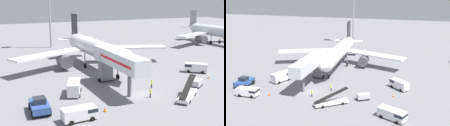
% 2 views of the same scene
% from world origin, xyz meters
% --- Properties ---
extents(ground_plane, '(300.00, 300.00, 0.00)m').
position_xyz_m(ground_plane, '(0.00, 0.00, 0.00)').
color(ground_plane, slate).
extents(airplane_at_gate, '(40.40, 36.28, 12.24)m').
position_xyz_m(airplane_at_gate, '(0.26, 22.46, 4.58)').
color(airplane_at_gate, silver).
rests_on(airplane_at_gate, ground).
extents(jet_bridge, '(3.48, 16.65, 7.28)m').
position_xyz_m(jet_bridge, '(-1.97, 4.89, 5.42)').
color(jet_bridge, silver).
rests_on(jet_bridge, ground).
extents(pushback_tug, '(3.05, 5.35, 2.47)m').
position_xyz_m(pushback_tug, '(-17.45, -0.95, 1.16)').
color(pushback_tug, '#2D4C8E').
rests_on(pushback_tug, ground).
extents(belt_loader_truck, '(6.88, 6.03, 3.40)m').
position_xyz_m(belt_loader_truck, '(6.60, -5.10, 0.78)').
color(belt_loader_truck, white).
rests_on(belt_loader_truck, ground).
extents(service_van_rear_left, '(4.90, 4.68, 2.13)m').
position_xyz_m(service_van_rear_left, '(19.40, 8.21, 1.22)').
color(service_van_rear_left, white).
rests_on(service_van_rear_left, ground).
extents(service_van_mid_left, '(3.87, 5.75, 2.40)m').
position_xyz_m(service_van_mid_left, '(-10.27, 4.97, 1.36)').
color(service_van_mid_left, white).
rests_on(service_van_mid_left, ground).
extents(service_van_mid_right, '(5.00, 2.50, 1.90)m').
position_xyz_m(service_van_mid_right, '(-12.75, -6.06, 1.10)').
color(service_van_mid_right, white).
rests_on(service_van_mid_right, ground).
extents(baggage_cart_far_right, '(3.00, 2.56, 1.42)m').
position_xyz_m(baggage_cart_far_right, '(12.49, -0.69, 0.79)').
color(baggage_cart_far_right, '#38383D').
rests_on(baggage_cart_far_right, ground).
extents(ground_crew_worker_foreground, '(0.43, 0.43, 1.62)m').
position_xyz_m(ground_crew_worker_foreground, '(4.14, 2.37, 0.86)').
color(ground_crew_worker_foreground, '#1E2333').
rests_on(ground_crew_worker_foreground, ground).
extents(ground_crew_worker_midground, '(0.41, 0.41, 1.62)m').
position_xyz_m(ground_crew_worker_midground, '(1.06, -2.17, 0.86)').
color(ground_crew_worker_midground, '#1E2333').
rests_on(ground_crew_worker_midground, ground).
extents(safety_cone_alpha, '(0.49, 0.49, 0.75)m').
position_xyz_m(safety_cone_alpha, '(-8.42, -4.62, 0.37)').
color(safety_cone_alpha, black).
rests_on(safety_cone_alpha, ground).
extents(safety_cone_bravo, '(0.34, 0.34, 0.52)m').
position_xyz_m(safety_cone_bravo, '(18.64, 3.01, 0.26)').
color(safety_cone_bravo, black).
rests_on(safety_cone_bravo, ground).
extents(airplane_background, '(36.86, 33.46, 11.66)m').
position_xyz_m(airplane_background, '(53.55, 37.45, 4.46)').
color(airplane_background, silver).
rests_on(airplane_background, ground).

